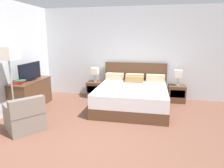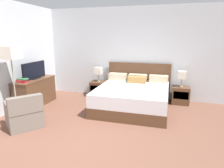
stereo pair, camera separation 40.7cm
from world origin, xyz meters
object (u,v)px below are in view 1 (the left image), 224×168
object	(u,v)px
book_small_top	(19,80)
table_lamp_left	(95,71)
dresser	(32,93)
book_blue_cover	(19,82)
floor_lamp	(8,57)
table_lamp_right	(178,74)
tv	(30,72)
nightstand_left	(95,89)
armchair_by_window	(25,117)
nightstand_right	(177,94)
bed	(132,96)
book_red_cover	(20,83)

from	to	relation	value
book_small_top	table_lamp_left	bearing A→B (deg)	49.98
dresser	book_blue_cover	size ratio (longest dim) A/B	5.94
table_lamp_left	floor_lamp	world-z (taller)	floor_lamp
table_lamp_right	tv	bearing A→B (deg)	-162.80
floor_lamp	book_blue_cover	bearing A→B (deg)	109.05
nightstand_left	armchair_by_window	distance (m)	2.71
nightstand_left	tv	xyz separation A→B (m)	(-1.46, -1.24, 0.74)
nightstand_right	tv	size ratio (longest dim) A/B	0.54
armchair_by_window	bed	bearing A→B (deg)	41.81
floor_lamp	book_red_cover	bearing A→B (deg)	106.46
book_blue_cover	bed	bearing A→B (deg)	19.61
nightstand_left	table_lamp_left	distance (m)	0.60
nightstand_right	dresser	xyz separation A→B (m)	(-4.02, -1.28, 0.14)
tv	table_lamp_right	bearing A→B (deg)	17.20
book_red_cover	tv	bearing A→B (deg)	90.13
book_blue_cover	floor_lamp	xyz separation A→B (m)	(0.16, -0.46, 0.66)
bed	nightstand_right	size ratio (longest dim) A/B	4.09
table_lamp_left	book_small_top	size ratio (longest dim) A/B	1.82
nightstand_left	table_lamp_left	world-z (taller)	table_lamp_left
nightstand_right	table_lamp_left	distance (m)	2.63
bed	floor_lamp	world-z (taller)	floor_lamp
armchair_by_window	floor_lamp	size ratio (longest dim) A/B	0.56
bed	book_small_top	world-z (taller)	bed
book_small_top	bed	bearing A→B (deg)	19.79
dresser	book_red_cover	distance (m)	0.61
book_small_top	floor_lamp	xyz separation A→B (m)	(0.13, -0.46, 0.63)
table_lamp_left	armchair_by_window	distance (m)	2.77
tv	table_lamp_left	bearing A→B (deg)	40.38
bed	book_blue_cover	size ratio (longest dim) A/B	9.12
tv	book_blue_cover	xyz separation A→B (m)	(-0.02, -0.49, -0.17)
book_red_cover	book_blue_cover	world-z (taller)	book_blue_cover
book_blue_cover	book_small_top	world-z (taller)	book_small_top
table_lamp_left	book_small_top	bearing A→B (deg)	-130.02
tv	floor_lamp	bearing A→B (deg)	-81.83
bed	floor_lamp	xyz separation A→B (m)	(-2.61, -1.44, 1.16)
bed	book_red_cover	distance (m)	2.95
table_lamp_left	book_red_cover	world-z (taller)	table_lamp_left
table_lamp_right	book_blue_cover	size ratio (longest dim) A/B	2.02
tv	book_red_cover	size ratio (longest dim) A/B	4.02
armchair_by_window	table_lamp_left	bearing A→B (deg)	73.27
nightstand_right	book_small_top	distance (m)	4.42
book_blue_cover	book_red_cover	bearing A→B (deg)	0.00
bed	table_lamp_left	bearing A→B (deg)	149.54
dresser	book_small_top	distance (m)	0.66
bed	armchair_by_window	bearing A→B (deg)	-138.19
table_lamp_right	book_blue_cover	world-z (taller)	table_lamp_right
book_red_cover	book_small_top	xyz separation A→B (m)	(0.00, 0.00, 0.07)
bed	armchair_by_window	world-z (taller)	bed
bed	table_lamp_left	distance (m)	1.57
nightstand_right	book_red_cover	xyz separation A→B (m)	(-4.02, -1.74, 0.54)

